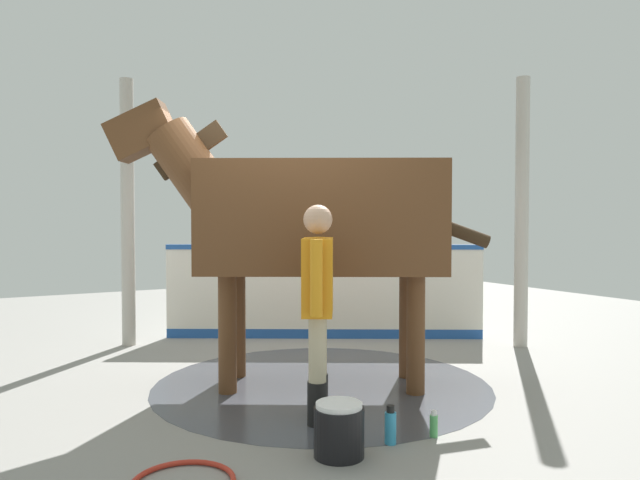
{
  "coord_description": "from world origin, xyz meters",
  "views": [
    {
      "loc": [
        -2.56,
        -4.88,
        1.5
      ],
      "look_at": [
        -0.19,
        -0.65,
        1.34
      ],
      "focal_mm": 33.0,
      "sensor_mm": 36.0,
      "label": 1
    }
  ],
  "objects_px": {
    "handler": "(318,298)",
    "bottle_shampoo": "(390,426)",
    "horse": "(310,217)",
    "bottle_spray": "(434,425)",
    "wash_bucket": "(339,430)"
  },
  "relations": [
    {
      "from": "handler",
      "to": "bottle_spray",
      "type": "relative_size",
      "value": 8.77
    },
    {
      "from": "bottle_shampoo",
      "to": "bottle_spray",
      "type": "distance_m",
      "value": 0.34
    },
    {
      "from": "handler",
      "to": "bottle_shampoo",
      "type": "relative_size",
      "value": 6.19
    },
    {
      "from": "horse",
      "to": "bottle_spray",
      "type": "xyz_separation_m",
      "value": [
        0.13,
        -1.57,
        -1.45
      ]
    },
    {
      "from": "handler",
      "to": "bottle_spray",
      "type": "height_order",
      "value": "handler"
    },
    {
      "from": "handler",
      "to": "bottle_shampoo",
      "type": "height_order",
      "value": "handler"
    },
    {
      "from": "horse",
      "to": "handler",
      "type": "bearing_deg",
      "value": 95.64
    },
    {
      "from": "horse",
      "to": "bottle_shampoo",
      "type": "xyz_separation_m",
      "value": [
        -0.21,
        -1.53,
        -1.41
      ]
    },
    {
      "from": "bottle_shampoo",
      "to": "bottle_spray",
      "type": "bearing_deg",
      "value": -7.39
    },
    {
      "from": "bottle_spray",
      "to": "horse",
      "type": "bearing_deg",
      "value": 94.82
    },
    {
      "from": "handler",
      "to": "wash_bucket",
      "type": "relative_size",
      "value": 4.7
    },
    {
      "from": "handler",
      "to": "wash_bucket",
      "type": "xyz_separation_m",
      "value": [
        -0.21,
        -0.66,
        -0.76
      ]
    },
    {
      "from": "bottle_shampoo",
      "to": "bottle_spray",
      "type": "relative_size",
      "value": 1.42
    },
    {
      "from": "handler",
      "to": "bottle_shampoo",
      "type": "bearing_deg",
      "value": -41.65
    },
    {
      "from": "bottle_spray",
      "to": "bottle_shampoo",
      "type": "bearing_deg",
      "value": 172.61
    }
  ]
}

